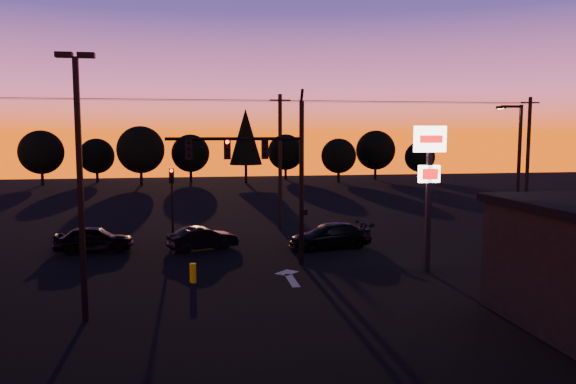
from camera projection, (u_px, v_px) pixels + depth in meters
name	position (u px, v px, depth m)	size (l,w,h in m)	color
ground	(285.00, 287.00, 23.66)	(120.00, 120.00, 0.00)	black
lane_arrow	(289.00, 277.00, 25.38)	(1.20, 3.10, 0.01)	beige
traffic_signal_mast	(269.00, 165.00, 27.03)	(6.79, 0.52, 8.58)	black
secondary_signal	(172.00, 193.00, 33.78)	(0.30, 0.31, 4.35)	black
parking_lot_light	(80.00, 169.00, 18.91)	(1.25, 0.30, 9.14)	black
pylon_sign	(429.00, 167.00, 25.77)	(1.50, 0.28, 6.80)	black
streetlight	(517.00, 170.00, 30.90)	(1.55, 0.35, 8.00)	black
utility_pole_1	(280.00, 161.00, 37.23)	(1.40, 0.26, 9.00)	black
utility_pole_2	(528.00, 159.00, 40.23)	(1.40, 0.26, 9.00)	black
power_wires	(280.00, 101.00, 36.81)	(36.00, 1.22, 0.07)	black
bollard	(193.00, 273.00, 24.38)	(0.28, 0.28, 0.84)	#DBC400
tree_0	(41.00, 152.00, 68.57)	(5.36, 5.36, 6.74)	black
tree_1	(97.00, 156.00, 72.58)	(4.54, 4.54, 5.71)	black
tree_2	(141.00, 150.00, 68.58)	(5.77, 5.78, 7.26)	black
tree_3	(190.00, 153.00, 73.57)	(4.95, 4.95, 6.22)	black
tree_4	(246.00, 137.00, 71.56)	(4.18, 4.18, 9.50)	black
tree_5	(286.00, 152.00, 77.70)	(4.95, 4.95, 6.22)	black
tree_6	(339.00, 156.00, 72.85)	(4.54, 4.54, 5.71)	black
tree_7	(376.00, 150.00, 76.72)	(5.36, 5.36, 6.74)	black
tree_8	(420.00, 157.00, 76.84)	(4.12, 4.12, 5.19)	black
car_left	(94.00, 239.00, 30.65)	(1.67, 4.14, 1.41)	black
car_mid	(203.00, 238.00, 31.19)	(1.34, 3.84, 1.26)	black
car_right	(330.00, 236.00, 31.62)	(1.95, 4.79, 1.39)	black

